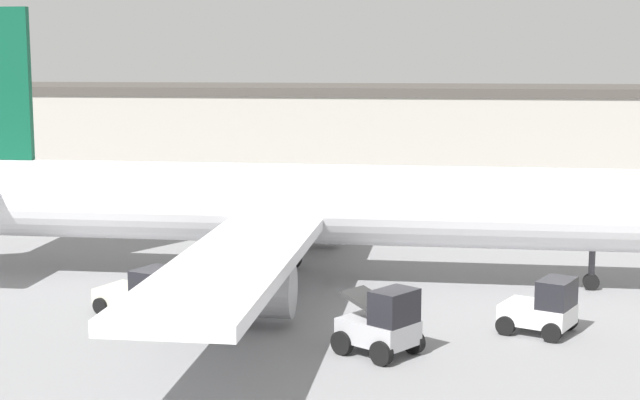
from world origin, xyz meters
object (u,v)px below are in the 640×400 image
at_px(baggage_tug, 144,291).
at_px(belt_loader_truck, 382,324).
at_px(airplane, 296,205).
at_px(pushback_tug, 544,308).

relative_size(baggage_tug, belt_loader_truck, 1.12).
relative_size(airplane, pushback_tug, 12.84).
relative_size(belt_loader_truck, pushback_tug, 1.05).
bearing_deg(belt_loader_truck, baggage_tug, -168.57).
distance_m(baggage_tug, belt_loader_truck, 10.69).
bearing_deg(airplane, baggage_tug, -128.46).
distance_m(airplane, pushback_tug, 12.89).
distance_m(airplane, baggage_tug, 8.61).
xyz_separation_m(airplane, pushback_tug, (10.27, -7.37, -2.51)).
distance_m(airplane, belt_loader_truck, 11.86).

